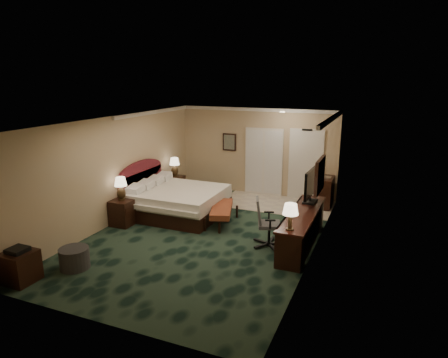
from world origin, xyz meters
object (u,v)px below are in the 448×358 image
at_px(nightstand_far, 174,187).
at_px(tv, 311,186).
at_px(bed_bench, 222,215).
at_px(ottoman, 74,258).
at_px(side_table, 20,267).
at_px(desk, 302,229).
at_px(lamp_near, 121,189).
at_px(desk_chair, 269,222).
at_px(nightstand_near, 123,212).
at_px(bed, 179,202).
at_px(lamp_far, 175,167).
at_px(minibar, 324,192).

xyz_separation_m(nightstand_far, tv, (4.43, -1.39, 0.85)).
xyz_separation_m(bed_bench, ottoman, (-1.73, -3.30, -0.03)).
relative_size(side_table, desk, 0.22).
xyz_separation_m(lamp_near, desk, (4.43, 0.46, -0.56)).
xyz_separation_m(ottoman, desk_chair, (3.21, 2.48, 0.34)).
xyz_separation_m(nightstand_near, lamp_near, (-0.02, -0.01, 0.62)).
bearing_deg(bed_bench, side_table, -137.00).
xyz_separation_m(side_table, tv, (4.41, 4.31, 0.88)).
xyz_separation_m(side_table, desk_chair, (3.74, 3.27, 0.25)).
height_order(bed, ottoman, bed).
distance_m(nightstand_far, bed_bench, 2.79).
relative_size(nightstand_far, side_table, 1.10).
xyz_separation_m(bed_bench, tv, (2.15, 0.21, 0.94)).
xyz_separation_m(tv, desk_chair, (-0.67, -1.04, -0.63)).
distance_m(bed, desk, 3.55).
distance_m(bed, nightstand_far, 1.70).
bearing_deg(lamp_far, minibar, 9.42).
relative_size(desk, minibar, 3.10).
relative_size(nightstand_far, minibar, 0.74).
relative_size(bed, ottoman, 3.91).
bearing_deg(nightstand_near, nightstand_far, 90.07).
relative_size(bed_bench, side_table, 2.38).
relative_size(bed, minibar, 2.60).
height_order(lamp_far, desk, lamp_far).
height_order(nightstand_far, minibar, minibar).
height_order(desk_chair, minibar, desk_chair).
bearing_deg(minibar, nightstand_far, -170.07).
bearing_deg(ottoman, minibar, 55.59).
relative_size(bed_bench, desk, 0.52).
distance_m(nightstand_near, side_table, 3.12).
bearing_deg(desk_chair, lamp_near, 163.02).
height_order(lamp_near, desk_chair, lamp_near).
relative_size(lamp_near, ottoman, 1.02).
bearing_deg(tv, lamp_near, -162.10).
height_order(bed_bench, minibar, minibar).
relative_size(lamp_far, bed_bench, 0.42).
bearing_deg(nightstand_near, side_table, -89.64).
xyz_separation_m(lamp_far, desk_chair, (3.75, -2.48, -0.39)).
bearing_deg(desk_chair, lamp_far, 127.13).
bearing_deg(lamp_near, nightstand_far, 89.67).
relative_size(ottoman, desk, 0.21).
relative_size(bed, desk_chair, 2.06).
height_order(lamp_far, tv, tv).
distance_m(bed_bench, desk_chair, 1.73).
xyz_separation_m(bed, minibar, (3.50, 2.19, 0.08)).
height_order(tv, desk_chair, tv).
bearing_deg(nightstand_far, bed_bench, -35.24).
bearing_deg(bed, bed_bench, -8.56).
xyz_separation_m(nightstand_far, desk_chair, (3.76, -2.44, 0.22)).
xyz_separation_m(side_table, minibar, (4.42, 6.48, 0.14)).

